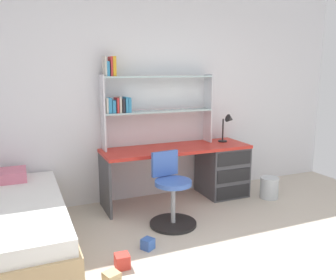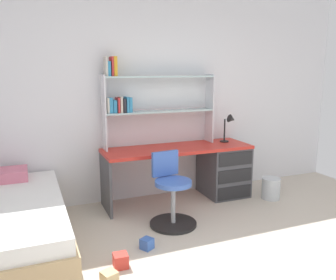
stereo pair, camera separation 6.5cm
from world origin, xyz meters
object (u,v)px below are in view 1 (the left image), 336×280
at_px(bookshelf_hutch, 145,98).
at_px(waste_bin, 269,188).
at_px(desk_lamp, 228,123).
at_px(toy_block_red_0, 122,261).
at_px(swivel_chair, 172,197).
at_px(toy_block_natural_2, 112,279).
at_px(toy_block_blue_1, 148,244).
at_px(desk, 211,167).
at_px(bed_platform, 2,230).

distance_m(bookshelf_hutch, waste_bin, 2.04).
relative_size(desk_lamp, toy_block_red_0, 3.11).
height_order(desk_lamp, swivel_chair, desk_lamp).
bearing_deg(bookshelf_hutch, toy_block_natural_2, -117.81).
height_order(desk_lamp, waste_bin, desk_lamp).
xyz_separation_m(waste_bin, toy_block_blue_1, (-1.96, -0.66, -0.09)).
bearing_deg(toy_block_natural_2, waste_bin, 24.30).
bearing_deg(desk, swivel_chair, -143.43).
xyz_separation_m(bed_platform, toy_block_natural_2, (0.80, -0.84, -0.20)).
bearing_deg(swivel_chair, toy_block_red_0, -139.34).
relative_size(toy_block_blue_1, toy_block_natural_2, 0.91).
relative_size(swivel_chair, waste_bin, 2.85).
distance_m(desk_lamp, toy_block_red_0, 2.47).
xyz_separation_m(bed_platform, toy_block_red_0, (0.95, -0.62, -0.19)).
height_order(toy_block_red_0, toy_block_blue_1, toy_block_red_0).
relative_size(swivel_chair, toy_block_blue_1, 7.69).
height_order(swivel_chair, waste_bin, swivel_chair).
bearing_deg(desk_lamp, desk, -173.01).
height_order(bed_platform, waste_bin, bed_platform).
relative_size(desk, swivel_chair, 2.39).
distance_m(bookshelf_hutch, swivel_chair, 1.31).
bearing_deg(waste_bin, desk_lamp, 132.43).
distance_m(bookshelf_hutch, bed_platform, 2.17).
bearing_deg(toy_block_red_0, bookshelf_hutch, 63.22).
distance_m(desk_lamp, toy_block_natural_2, 2.70).
distance_m(bookshelf_hutch, desk_lamp, 1.21).
relative_size(swivel_chair, toy_block_natural_2, 6.99).
bearing_deg(waste_bin, bookshelf_hutch, 159.26).
xyz_separation_m(bookshelf_hutch, swivel_chair, (0.01, -0.82, -1.02)).
bearing_deg(swivel_chair, bed_platform, -179.23).
distance_m(toy_block_red_0, toy_block_blue_1, 0.38).
bearing_deg(toy_block_red_0, toy_block_natural_2, -124.24).
height_order(desk_lamp, toy_block_natural_2, desk_lamp).
bearing_deg(swivel_chair, toy_block_natural_2, -136.18).
xyz_separation_m(desk_lamp, waste_bin, (0.40, -0.43, -0.83)).
relative_size(bookshelf_hutch, waste_bin, 5.20).
distance_m(waste_bin, toy_block_natural_2, 2.66).
bearing_deg(waste_bin, desk, 149.49).
bearing_deg(desk, bed_platform, -165.61).
xyz_separation_m(desk_lamp, toy_block_natural_2, (-2.03, -1.53, -0.91)).
bearing_deg(desk, bookshelf_hutch, 167.93).
height_order(bookshelf_hutch, toy_block_natural_2, bookshelf_hutch).
relative_size(bed_platform, toy_block_red_0, 15.79).
distance_m(desk_lamp, waste_bin, 1.02).
xyz_separation_m(desk, swivel_chair, (-0.85, -0.63, -0.08)).
bearing_deg(bookshelf_hutch, desk, -12.07).
distance_m(desk, desk_lamp, 0.64).
relative_size(bookshelf_hutch, bed_platform, 0.75).
relative_size(swivel_chair, bed_platform, 0.41).
relative_size(desk, waste_bin, 6.80).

